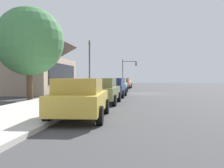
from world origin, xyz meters
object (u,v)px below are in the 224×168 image
car_ivory (126,82)px  traffic_light_main (128,68)px  car_mustard (80,98)px  fire_hydrant_red (81,95)px  car_seafoam (119,85)px  car_charcoal (120,84)px  car_olive (102,91)px  utility_pole_wooden (90,63)px  car_coral (124,83)px  shade_tree (29,41)px  car_navy (114,87)px

car_ivory → traffic_light_main: bearing=-1.5°
car_mustard → fire_hydrant_red: (6.08, 1.36, -0.32)m
car_seafoam → car_charcoal: bearing=1.5°
car_olive → utility_pole_wooden: utility_pole_wooden is taller
car_seafoam → car_coral: 11.68m
car_mustard → car_ivory: size_ratio=1.03×
car_olive → shade_tree: 7.11m
car_mustard → car_olive: 5.92m
car_charcoal → fire_hydrant_red: size_ratio=6.17×
car_navy → car_seafoam: (6.09, 0.04, -0.00)m
car_coral → car_charcoal: bearing=-178.7°
car_mustard → shade_tree: (8.36, 5.69, 3.47)m
utility_pole_wooden → fire_hydrant_red: size_ratio=10.56×
car_charcoal → car_ivory: (12.05, -0.13, 0.00)m
car_mustard → car_coral: (29.46, -0.16, 0.00)m
car_navy → car_charcoal: size_ratio=1.03×
car_charcoal → car_mustard: bearing=177.5°
shade_tree → fire_hydrant_red: bearing=-117.7°
car_navy → car_coral: (17.77, 0.04, 0.00)m
utility_pole_wooden → fire_hydrant_red: utility_pole_wooden is taller
car_olive → fire_hydrant_red: bearing=84.8°
car_mustard → car_coral: bearing=-3.0°
car_olive → shade_tree: shade_tree is taller
shade_tree → traffic_light_main: bearing=-10.6°
traffic_light_main → shade_tree: bearing=169.4°
car_navy → traffic_light_main: 28.86m
car_olive → traffic_light_main: bearing=0.9°
car_olive → utility_pole_wooden: bearing=13.9°
car_navy → utility_pole_wooden: 19.57m
car_navy → car_ivory: 23.80m
car_mustard → car_charcoal: same height
car_mustard → car_ivory: 35.48m
car_olive → car_seafoam: (11.85, -0.14, -0.00)m
car_mustard → car_navy: bearing=-3.6°
car_mustard → car_charcoal: size_ratio=1.07×
car_seafoam → fire_hydrant_red: size_ratio=6.43×
car_olive → car_charcoal: 17.51m
traffic_light_main → car_navy: bearing=179.8°
car_coral → utility_pole_wooden: bearing=85.7°
car_navy → car_ivory: same height
car_ivory → utility_pole_wooden: 8.22m
car_coral → shade_tree: size_ratio=0.73×
car_coral → car_mustard: bearing=-177.1°
car_mustard → utility_pole_wooden: (30.19, 5.36, 3.11)m
car_coral → car_ivory: 6.03m
car_seafoam → car_charcoal: size_ratio=1.04×
car_coral → traffic_light_main: 11.29m
car_mustard → car_seafoam: 17.78m
car_olive → car_coral: (23.53, -0.14, 0.00)m
car_ivory → fire_hydrant_red: 29.44m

